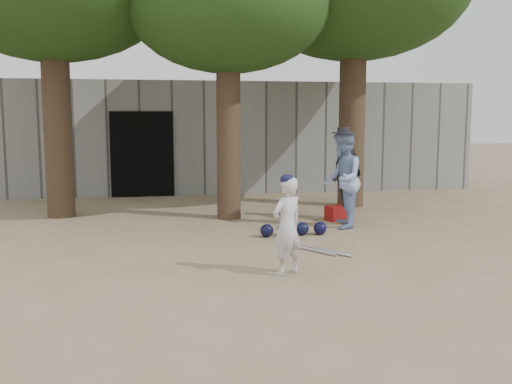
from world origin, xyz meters
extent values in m
plane|color=#937C5E|center=(0.00, 0.00, 0.00)|extent=(70.00, 70.00, 0.00)
imported|color=silver|center=(0.82, -0.10, 0.64)|extent=(0.56, 0.50, 1.28)
imported|color=#839ECB|center=(2.55, 2.86, 0.90)|extent=(0.92, 1.04, 1.79)
imported|color=black|center=(2.91, 3.66, 0.88)|extent=(1.05, 1.02, 1.76)
cube|color=maroon|center=(2.69, 3.57, 0.15)|extent=(0.50, 0.43, 0.30)
cube|color=gray|center=(0.00, 8.00, 1.50)|extent=(16.00, 0.35, 3.00)
cube|color=black|center=(-1.20, 7.80, 1.10)|extent=(1.60, 0.08, 2.20)
cube|color=slate|center=(0.00, 10.50, 1.50)|extent=(16.00, 5.00, 3.00)
sphere|color=black|center=(1.00, 2.24, 0.12)|extent=(0.23, 0.23, 0.23)
sphere|color=black|center=(1.32, 2.31, 0.12)|extent=(0.23, 0.23, 0.23)
sphere|color=black|center=(1.64, 2.29, 0.12)|extent=(0.23, 0.23, 0.23)
sphere|color=black|center=(1.96, 2.28, 0.12)|extent=(0.23, 0.23, 0.23)
cylinder|color=silver|center=(1.56, 1.00, 0.03)|extent=(0.45, 0.63, 0.06)
cylinder|color=silver|center=(1.74, 0.88, 0.03)|extent=(0.50, 0.59, 0.06)
cylinder|color=brown|center=(-2.80, 5.00, 2.75)|extent=(0.56, 0.56, 5.50)
cylinder|color=brown|center=(0.60, 4.20, 2.50)|extent=(0.48, 0.48, 5.00)
ellipsoid|color=#284C19|center=(0.60, 4.20, 4.20)|extent=(4.00, 4.00, 2.60)
cylinder|color=brown|center=(3.60, 5.40, 2.90)|extent=(0.60, 0.60, 5.80)
camera|label=1|loc=(-0.83, -7.18, 2.03)|focal=40.00mm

